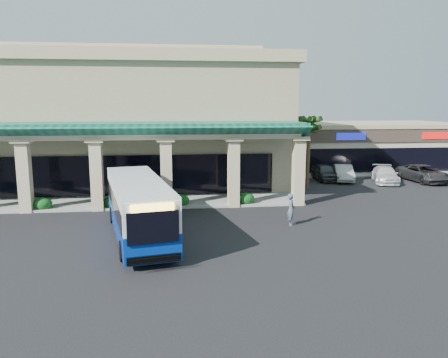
{
  "coord_description": "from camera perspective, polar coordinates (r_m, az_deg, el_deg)",
  "views": [
    {
      "loc": [
        -2.56,
        -23.62,
        6.82
      ],
      "look_at": [
        0.65,
        3.56,
        2.2
      ],
      "focal_mm": 35.0,
      "sensor_mm": 36.0,
      "label": 1
    }
  ],
  "objects": [
    {
      "name": "car_white",
      "position": [
        41.3,
        15.3,
        0.77
      ],
      "size": [
        2.6,
        4.71,
        1.47
      ],
      "primitive_type": "imported",
      "rotation": [
        0.0,
        0.0,
        -0.25
      ],
      "color": "#A6A5A9",
      "rests_on": "ground"
    },
    {
      "name": "arcade",
      "position": [
        31.16,
        -16.75,
        1.85
      ],
      "size": [
        30.0,
        6.2,
        5.7
      ],
      "primitive_type": null,
      "color": "#0E5542",
      "rests_on": "ground"
    },
    {
      "name": "palm_0",
      "position": [
        36.52,
        10.95,
        3.88
      ],
      "size": [
        2.4,
        2.4,
        6.6
      ],
      "primitive_type": null,
      "color": "#1D3D10",
      "rests_on": "ground"
    },
    {
      "name": "car_silver",
      "position": [
        41.31,
        13.03,
        0.88
      ],
      "size": [
        2.01,
        4.49,
        1.5
      ],
      "primitive_type": "imported",
      "rotation": [
        0.0,
        0.0,
        -0.05
      ],
      "color": "#3B3D43",
      "rests_on": "ground"
    },
    {
      "name": "strip_mall",
      "position": [
        52.05,
        16.6,
        4.37
      ],
      "size": [
        22.5,
        12.5,
        4.9
      ],
      "primitive_type": null,
      "color": "beige",
      "rests_on": "ground"
    },
    {
      "name": "broadleaf_tree",
      "position": [
        44.01,
        6.52,
        3.76
      ],
      "size": [
        2.6,
        2.6,
        4.81
      ],
      "primitive_type": null,
      "color": "#0E4112",
      "rests_on": "ground"
    },
    {
      "name": "ground",
      "position": [
        24.72,
        -0.54,
        -6.43
      ],
      "size": [
        110.0,
        110.0,
        0.0
      ],
      "primitive_type": "plane",
      "color": "black"
    },
    {
      "name": "palm_1",
      "position": [
        39.7,
        11.0,
        3.74
      ],
      "size": [
        2.4,
        2.4,
        5.8
      ],
      "primitive_type": null,
      "color": "#1D3D10",
      "rests_on": "ground"
    },
    {
      "name": "main_building",
      "position": [
        40.01,
        -14.69,
        7.63
      ],
      "size": [
        30.8,
        14.8,
        11.35
      ],
      "primitive_type": null,
      "color": "tan",
      "rests_on": "ground"
    },
    {
      "name": "pedestrian",
      "position": [
        25.42,
        8.75,
        -3.94
      ],
      "size": [
        0.57,
        0.75,
        1.85
      ],
      "primitive_type": "imported",
      "rotation": [
        0.0,
        0.0,
        1.37
      ],
      "color": "#495266",
      "rests_on": "ground"
    },
    {
      "name": "car_red",
      "position": [
        41.54,
        20.3,
        0.52
      ],
      "size": [
        3.43,
        5.26,
        1.42
      ],
      "primitive_type": "imported",
      "rotation": [
        0.0,
        0.0,
        -0.32
      ],
      "color": "silver",
      "rests_on": "ground"
    },
    {
      "name": "car_gray",
      "position": [
        43.35,
        24.56,
        0.68
      ],
      "size": [
        3.02,
        5.7,
        1.53
      ],
      "primitive_type": "imported",
      "rotation": [
        0.0,
        0.0,
        0.09
      ],
      "color": "#2C2D2E",
      "rests_on": "ground"
    },
    {
      "name": "transit_bus",
      "position": [
        23.31,
        -11.16,
        -3.75
      ],
      "size": [
        4.58,
        11.15,
        3.04
      ],
      "primitive_type": null,
      "rotation": [
        0.0,
        0.0,
        0.19
      ],
      "color": "#042D9D",
      "rests_on": "ground"
    }
  ]
}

